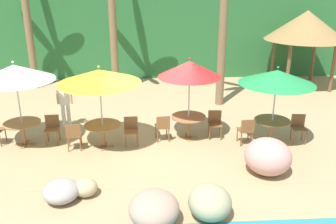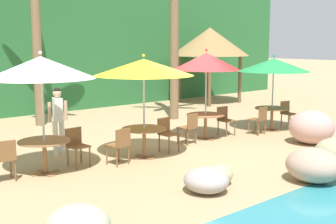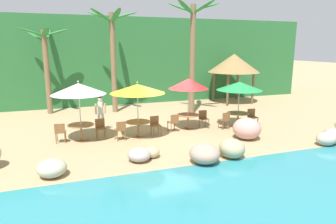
% 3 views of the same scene
% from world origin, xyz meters
% --- Properties ---
extents(ground_plane, '(120.00, 120.00, 0.00)m').
position_xyz_m(ground_plane, '(0.00, 0.00, 0.00)').
color(ground_plane, tan).
extents(terrace_deck, '(18.00, 5.20, 0.01)m').
position_xyz_m(terrace_deck, '(0.00, 0.00, 0.00)').
color(terrace_deck, tan).
rests_on(terrace_deck, ground).
extents(foliage_backdrop, '(28.00, 2.40, 6.00)m').
position_xyz_m(foliage_backdrop, '(0.00, 9.00, 3.00)').
color(foliage_backdrop, '#286633').
rests_on(foliage_backdrop, ground).
extents(rock_seawall, '(17.48, 3.13, 1.04)m').
position_xyz_m(rock_seawall, '(0.03, -2.85, 0.38)').
color(rock_seawall, tan).
rests_on(rock_seawall, ground).
extents(umbrella_white, '(2.27, 2.27, 2.63)m').
position_xyz_m(umbrella_white, '(-3.95, 0.10, 2.29)').
color(umbrella_white, silver).
rests_on(umbrella_white, ground).
extents(dining_table_white, '(1.10, 1.10, 0.74)m').
position_xyz_m(dining_table_white, '(-3.95, 0.10, 0.61)').
color(dining_table_white, olive).
rests_on(dining_table_white, ground).
extents(chair_white_seaward, '(0.45, 0.46, 0.87)m').
position_xyz_m(chair_white_seaward, '(-3.11, 0.25, 0.51)').
color(chair_white_seaward, brown).
rests_on(chair_white_seaward, ground).
extents(umbrella_yellow, '(2.41, 2.41, 2.53)m').
position_xyz_m(umbrella_yellow, '(-1.50, -0.20, 2.22)').
color(umbrella_yellow, silver).
rests_on(umbrella_yellow, ground).
extents(dining_table_yellow, '(1.10, 1.10, 0.74)m').
position_xyz_m(dining_table_yellow, '(-1.50, -0.20, 0.61)').
color(dining_table_yellow, olive).
rests_on(dining_table_yellow, ground).
extents(chair_yellow_seaward, '(0.45, 0.45, 0.87)m').
position_xyz_m(chair_yellow_seaward, '(-0.66, -0.05, 0.51)').
color(chair_yellow_seaward, brown).
rests_on(chair_yellow_seaward, ground).
extents(chair_yellow_inland, '(0.46, 0.47, 0.87)m').
position_xyz_m(chair_yellow_inland, '(-2.33, -0.38, 0.51)').
color(chair_yellow_inland, brown).
rests_on(chair_yellow_inland, ground).
extents(umbrella_red, '(1.94, 1.94, 2.63)m').
position_xyz_m(umbrella_red, '(1.15, 0.33, 2.27)').
color(umbrella_red, silver).
rests_on(umbrella_red, ground).
extents(dining_table_red, '(1.10, 1.10, 0.74)m').
position_xyz_m(dining_table_red, '(1.15, 0.33, 0.61)').
color(dining_table_red, olive).
rests_on(dining_table_red, ground).
extents(chair_red_seaward, '(0.45, 0.46, 0.87)m').
position_xyz_m(chair_red_seaward, '(2.00, 0.36, 0.51)').
color(chair_red_seaward, brown).
rests_on(chair_red_seaward, ground).
extents(chair_red_inland, '(0.47, 0.48, 0.87)m').
position_xyz_m(chair_red_inland, '(0.32, 0.13, 0.51)').
color(chair_red_inland, brown).
rests_on(chair_red_inland, ground).
extents(umbrella_green, '(2.26, 2.26, 2.43)m').
position_xyz_m(umbrella_green, '(3.69, -0.13, 2.11)').
color(umbrella_green, silver).
rests_on(umbrella_green, ground).
extents(dining_table_green, '(1.10, 1.10, 0.74)m').
position_xyz_m(dining_table_green, '(3.69, -0.13, 0.61)').
color(dining_table_green, olive).
rests_on(dining_table_green, ground).
extents(chair_green_seaward, '(0.46, 0.47, 0.87)m').
position_xyz_m(chair_green_seaward, '(4.55, -0.13, 0.51)').
color(chair_green_seaward, brown).
rests_on(chair_green_seaward, ground).
extents(chair_green_inland, '(0.46, 0.46, 0.87)m').
position_xyz_m(chair_green_inland, '(2.86, -0.30, 0.51)').
color(chair_green_inland, brown).
rests_on(chair_green_inland, ground).
extents(palm_tree_nearest, '(2.78, 2.78, 5.12)m').
position_xyz_m(palm_tree_nearest, '(-5.43, 6.47, 3.35)').
color(palm_tree_nearest, brown).
rests_on(palm_tree_nearest, ground).
extents(palm_tree_second, '(2.98, 3.09, 6.14)m').
position_xyz_m(palm_tree_second, '(-1.59, 5.59, 3.99)').
color(palm_tree_second, brown).
rests_on(palm_tree_second, ground).
extents(palapa_hut, '(3.68, 3.68, 3.51)m').
position_xyz_m(palapa_hut, '(7.09, 6.00, 2.83)').
color(palapa_hut, brown).
rests_on(palapa_hut, ground).
extents(waiter_in_white, '(0.52, 0.38, 1.70)m').
position_xyz_m(waiter_in_white, '(-2.94, 1.46, 0.99)').
color(waiter_in_white, white).
rests_on(waiter_in_white, ground).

